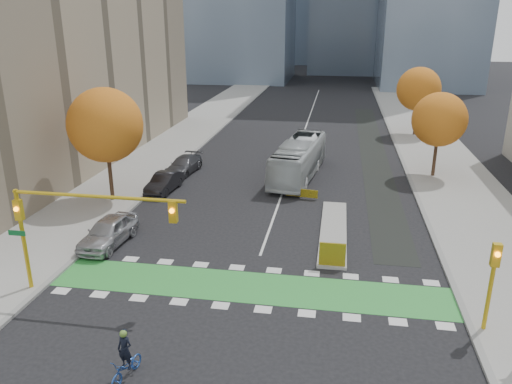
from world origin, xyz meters
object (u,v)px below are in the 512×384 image
(parked_car_c, at_px, (184,165))
(bus, at_px, (299,159))
(hazard_board, at_px, (332,254))
(tree_west, at_px, (105,125))
(tree_east_far, at_px, (419,89))
(parked_car_b, at_px, (164,183))
(cyclist, at_px, (126,363))
(tree_east_near, at_px, (439,120))
(parked_car_a, at_px, (108,232))
(traffic_signal_east, at_px, (493,274))
(traffic_signal_west, at_px, (70,217))

(parked_car_c, bearing_deg, bus, 9.79)
(hazard_board, relative_size, bus, 0.12)
(tree_west, distance_m, tree_east_far, 35.73)
(parked_car_b, bearing_deg, cyclist, -69.39)
(tree_east_near, height_order, parked_car_a, tree_east_near)
(parked_car_a, relative_size, parked_car_c, 1.00)
(tree_east_far, distance_m, parked_car_c, 28.60)
(tree_east_near, bearing_deg, traffic_signal_east, -93.81)
(tree_east_far, bearing_deg, tree_east_near, -91.79)
(hazard_board, bearing_deg, traffic_signal_west, -158.45)
(tree_east_far, xyz_separation_m, traffic_signal_east, (-2.00, -38.51, -2.51))
(bus, bearing_deg, cyclist, -91.60)
(hazard_board, distance_m, traffic_signal_west, 13.23)
(tree_east_near, distance_m, parked_car_a, 27.31)
(tree_east_near, bearing_deg, tree_west, -157.38)
(traffic_signal_east, distance_m, parked_car_a, 20.36)
(traffic_signal_east, relative_size, parked_car_b, 0.94)
(tree_west, relative_size, tree_east_near, 1.16)
(hazard_board, bearing_deg, tree_east_far, 75.88)
(hazard_board, bearing_deg, parked_car_b, 141.07)
(tree_east_near, distance_m, parked_car_c, 21.53)
(cyclist, bearing_deg, parked_car_a, 130.59)
(traffic_signal_west, distance_m, parked_car_c, 20.51)
(tree_east_near, distance_m, tree_east_far, 16.01)
(parked_car_a, distance_m, parked_car_b, 9.68)
(hazard_board, relative_size, parked_car_c, 0.29)
(parked_car_b, bearing_deg, tree_east_far, 52.23)
(tree_east_near, xyz_separation_m, parked_car_b, (-21.00, -7.30, -4.15))
(tree_west, height_order, traffic_signal_east, tree_west)
(traffic_signal_east, height_order, parked_car_b, traffic_signal_east)
(tree_east_far, relative_size, parked_car_b, 1.75)
(tree_east_near, xyz_separation_m, cyclist, (-15.25, -27.78, -4.17))
(tree_east_far, height_order, traffic_signal_east, tree_east_far)
(hazard_board, bearing_deg, cyclist, -126.01)
(parked_car_b, bearing_deg, tree_west, -133.08)
(bus, xyz_separation_m, parked_car_a, (-9.85, -15.15, -0.75))
(hazard_board, xyz_separation_m, parked_car_a, (-13.00, 0.82, 0.02))
(traffic_signal_east, relative_size, bus, 0.36)
(tree_west, bearing_deg, bus, 32.44)
(tree_east_far, distance_m, traffic_signal_west, 43.61)
(traffic_signal_east, distance_m, parked_car_c, 28.16)
(tree_east_far, bearing_deg, traffic_signal_east, -92.97)
(tree_east_near, distance_m, traffic_signal_east, 22.66)
(tree_east_near, distance_m, traffic_signal_west, 30.08)
(tree_east_far, distance_m, cyclist, 46.75)
(tree_east_near, bearing_deg, parked_car_c, -173.75)
(tree_east_near, bearing_deg, bus, -170.66)
(traffic_signal_west, bearing_deg, hazard_board, 21.55)
(tree_east_near, bearing_deg, traffic_signal_west, -131.52)
(hazard_board, bearing_deg, tree_west, 154.01)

